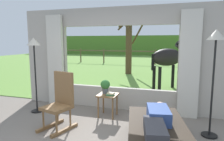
{
  "coord_description": "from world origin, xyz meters",
  "views": [
    {
      "loc": [
        1.38,
        -2.66,
        1.72
      ],
      "look_at": [
        0.0,
        1.8,
        1.05
      ],
      "focal_mm": 32.72,
      "sensor_mm": 36.0,
      "label": 1
    }
  ],
  "objects_px": {
    "reclining_person": "(157,119)",
    "recliner_sofa": "(157,136)",
    "side_table": "(108,98)",
    "potted_plant": "(105,86)",
    "floor_lamp_left": "(34,52)",
    "floor_lamp_right": "(215,51)",
    "rocking_chair": "(60,101)",
    "pasture_tree": "(129,42)",
    "book_stack": "(111,94)",
    "horse": "(169,58)"
  },
  "relations": [
    {
      "from": "floor_lamp_right",
      "to": "horse",
      "type": "xyz_separation_m",
      "value": [
        -0.85,
        3.48,
        -0.4
      ]
    },
    {
      "from": "book_stack",
      "to": "potted_plant",
      "type": "bearing_deg",
      "value": 144.09
    },
    {
      "from": "floor_lamp_right",
      "to": "horse",
      "type": "bearing_deg",
      "value": 103.68
    },
    {
      "from": "pasture_tree",
      "to": "book_stack",
      "type": "bearing_deg",
      "value": -81.05
    },
    {
      "from": "horse",
      "to": "floor_lamp_left",
      "type": "bearing_deg",
      "value": -83.76
    },
    {
      "from": "recliner_sofa",
      "to": "floor_lamp_left",
      "type": "distance_m",
      "value": 3.35
    },
    {
      "from": "book_stack",
      "to": "horse",
      "type": "height_order",
      "value": "horse"
    },
    {
      "from": "potted_plant",
      "to": "book_stack",
      "type": "bearing_deg",
      "value": -35.91
    },
    {
      "from": "reclining_person",
      "to": "book_stack",
      "type": "xyz_separation_m",
      "value": [
        -1.12,
        1.14,
        0.03
      ]
    },
    {
      "from": "book_stack",
      "to": "rocking_chair",
      "type": "bearing_deg",
      "value": -134.25
    },
    {
      "from": "potted_plant",
      "to": "pasture_tree",
      "type": "relative_size",
      "value": 0.1
    },
    {
      "from": "floor_lamp_right",
      "to": "recliner_sofa",
      "type": "bearing_deg",
      "value": -139.52
    },
    {
      "from": "floor_lamp_left",
      "to": "pasture_tree",
      "type": "height_order",
      "value": "pasture_tree"
    },
    {
      "from": "rocking_chair",
      "to": "pasture_tree",
      "type": "bearing_deg",
      "value": 106.55
    },
    {
      "from": "recliner_sofa",
      "to": "floor_lamp_left",
      "type": "relative_size",
      "value": 1.02
    },
    {
      "from": "rocking_chair",
      "to": "pasture_tree",
      "type": "relative_size",
      "value": 0.33
    },
    {
      "from": "side_table",
      "to": "recliner_sofa",
      "type": "bearing_deg",
      "value": -43.71
    },
    {
      "from": "floor_lamp_left",
      "to": "floor_lamp_right",
      "type": "bearing_deg",
      "value": -2.72
    },
    {
      "from": "rocking_chair",
      "to": "side_table",
      "type": "xyz_separation_m",
      "value": [
        0.7,
        0.87,
        -0.12
      ]
    },
    {
      "from": "floor_lamp_left",
      "to": "horse",
      "type": "relative_size",
      "value": 1.04
    },
    {
      "from": "side_table",
      "to": "reclining_person",
      "type": "bearing_deg",
      "value": -44.9
    },
    {
      "from": "side_table",
      "to": "rocking_chair",
      "type": "bearing_deg",
      "value": -128.78
    },
    {
      "from": "book_stack",
      "to": "floor_lamp_left",
      "type": "height_order",
      "value": "floor_lamp_left"
    },
    {
      "from": "reclining_person",
      "to": "pasture_tree",
      "type": "xyz_separation_m",
      "value": [
        -2.09,
        7.32,
        1.15
      ]
    },
    {
      "from": "floor_lamp_left",
      "to": "floor_lamp_right",
      "type": "height_order",
      "value": "floor_lamp_right"
    },
    {
      "from": "recliner_sofa",
      "to": "side_table",
      "type": "distance_m",
      "value": 1.69
    },
    {
      "from": "floor_lamp_right",
      "to": "reclining_person",
      "type": "bearing_deg",
      "value": -137.72
    },
    {
      "from": "recliner_sofa",
      "to": "pasture_tree",
      "type": "distance_m",
      "value": 7.71
    },
    {
      "from": "recliner_sofa",
      "to": "horse",
      "type": "relative_size",
      "value": 1.07
    },
    {
      "from": "book_stack",
      "to": "reclining_person",
      "type": "bearing_deg",
      "value": -45.57
    },
    {
      "from": "book_stack",
      "to": "floor_lamp_left",
      "type": "xyz_separation_m",
      "value": [
        -1.85,
        -0.16,
        0.91
      ]
    },
    {
      "from": "horse",
      "to": "side_table",
      "type": "bearing_deg",
      "value": -63.4
    },
    {
      "from": "rocking_chair",
      "to": "horse",
      "type": "bearing_deg",
      "value": 78.86
    },
    {
      "from": "rocking_chair",
      "to": "side_table",
      "type": "relative_size",
      "value": 2.15
    },
    {
      "from": "potted_plant",
      "to": "floor_lamp_right",
      "type": "bearing_deg",
      "value": -12.04
    },
    {
      "from": "reclining_person",
      "to": "recliner_sofa",
      "type": "bearing_deg",
      "value": 78.44
    },
    {
      "from": "side_table",
      "to": "potted_plant",
      "type": "bearing_deg",
      "value": 143.13
    },
    {
      "from": "book_stack",
      "to": "recliner_sofa",
      "type": "bearing_deg",
      "value": -44.31
    },
    {
      "from": "rocking_chair",
      "to": "horse",
      "type": "xyz_separation_m",
      "value": [
        1.94,
        3.95,
        0.61
      ]
    },
    {
      "from": "side_table",
      "to": "pasture_tree",
      "type": "distance_m",
      "value": 6.31
    },
    {
      "from": "book_stack",
      "to": "horse",
      "type": "bearing_deg",
      "value": 69.83
    },
    {
      "from": "floor_lamp_right",
      "to": "pasture_tree",
      "type": "bearing_deg",
      "value": 114.53
    },
    {
      "from": "recliner_sofa",
      "to": "floor_lamp_right",
      "type": "relative_size",
      "value": 0.96
    },
    {
      "from": "horse",
      "to": "pasture_tree",
      "type": "bearing_deg",
      "value": 173.59
    },
    {
      "from": "potted_plant",
      "to": "pasture_tree",
      "type": "bearing_deg",
      "value": 97.57
    },
    {
      "from": "side_table",
      "to": "horse",
      "type": "bearing_deg",
      "value": 68.02
    },
    {
      "from": "side_table",
      "to": "floor_lamp_right",
      "type": "relative_size",
      "value": 0.27
    },
    {
      "from": "floor_lamp_left",
      "to": "potted_plant",
      "type": "bearing_deg",
      "value": 9.43
    },
    {
      "from": "reclining_person",
      "to": "potted_plant",
      "type": "bearing_deg",
      "value": 123.98
    },
    {
      "from": "floor_lamp_left",
      "to": "side_table",
      "type": "bearing_deg",
      "value": 7.1
    }
  ]
}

